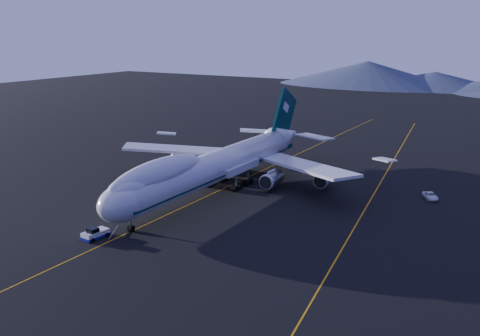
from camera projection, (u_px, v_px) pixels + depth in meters
The scene contains 6 objects.
ground at pixel (216, 192), 113.00m from camera, with size 500.00×500.00×0.00m, color black.
taxiway_line_main at pixel (216, 192), 112.99m from camera, with size 0.25×220.00×0.01m, color orange.
taxiway_line_side at pixel (369, 202), 106.56m from camera, with size 0.25×200.00×0.01m, color orange.
boeing_747 at pixel (216, 165), 111.57m from camera, with size 59.62×72.43×19.37m.
pushback_tug at pixel (95, 235), 87.84m from camera, with size 2.98×4.72×1.96m.
service_van at pixel (430, 196), 108.19m from camera, with size 2.21×4.79×1.33m, color white.
Camera 1 is at (59.34, -90.50, 33.27)m, focal length 40.00 mm.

